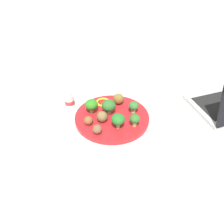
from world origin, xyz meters
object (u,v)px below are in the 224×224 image
object	(u,v)px
napkin	(171,157)
fork	(166,158)
meatball_far_rim	(88,120)
pepper_ring_front_right	(103,102)
yogurt_bottle	(69,101)
broccoli_floret_mid_right	(109,106)
plate	(112,118)
broccoli_floret_back_right	(118,119)
meatball_center	(102,117)
broccoli_floret_back_left	(134,106)
broccoli_floret_front_left	(91,105)
broccoli_floret_center	(135,119)
meatball_mid_left	(97,129)
knife	(171,152)
meatball_near_rim	(118,99)

from	to	relation	value
napkin	fork	xyz separation A→B (m)	(0.01, 0.02, 0.00)
meatball_far_rim	napkin	world-z (taller)	meatball_far_rim
pepper_ring_front_right	yogurt_bottle	world-z (taller)	yogurt_bottle
broccoli_floret_mid_right	meatball_far_rim	world-z (taller)	broccoli_floret_mid_right
broccoli_floret_mid_right	plate	bearing A→B (deg)	164.72
broccoli_floret_back_right	meatball_center	world-z (taller)	broccoli_floret_back_right
broccoli_floret_back_left	broccoli_floret_back_right	bearing A→B (deg)	95.18
plate	meatball_far_rim	world-z (taller)	meatball_far_rim
broccoli_floret_front_left	pepper_ring_front_right	distance (m)	0.08
broccoli_floret_mid_right	napkin	distance (m)	0.30
broccoli_floret_front_left	broccoli_floret_center	world-z (taller)	broccoli_floret_front_left
broccoli_floret_front_left	napkin	distance (m)	0.35
broccoli_floret_back_right	meatball_center	bearing A→B (deg)	6.77
meatball_far_rim	napkin	distance (m)	0.31
broccoli_floret_back_left	plate	bearing A→B (deg)	56.57
plate	meatball_center	size ratio (longest dim) A/B	6.87
meatball_center	napkin	bearing A→B (deg)	-177.53
broccoli_floret_back_right	napkin	bearing A→B (deg)	-178.89
plate	meatball_far_rim	size ratio (longest dim) A/B	8.66
meatball_mid_left	napkin	world-z (taller)	meatball_mid_left
broccoli_floret_back_left	meatball_mid_left	bearing A→B (deg)	80.90
meatball_center	broccoli_floret_back_left	bearing A→B (deg)	-116.51
plate	broccoli_floret_back_right	distance (m)	0.08
broccoli_floret_center	pepper_ring_front_right	bearing A→B (deg)	-10.86
broccoli_floret_center	plate	bearing A→B (deg)	4.90
knife	meatball_near_rim	bearing A→B (deg)	-17.91
napkin	knife	bearing A→B (deg)	-67.62
meatball_far_rim	broccoli_floret_front_left	bearing A→B (deg)	-56.89
broccoli_floret_front_left	plate	bearing A→B (deg)	-159.52
yogurt_bottle	broccoli_floret_back_right	bearing A→B (deg)	-177.95
meatball_near_rim	knife	distance (m)	0.31
meatball_center	knife	xyz separation A→B (m)	(-0.27, -0.03, -0.03)
broccoli_floret_mid_right	knife	distance (m)	0.29
broccoli_floret_back_left	broccoli_floret_center	size ratio (longest dim) A/B	0.94
broccoli_floret_mid_right	yogurt_bottle	xyz separation A→B (m)	(0.16, 0.05, -0.02)
napkin	yogurt_bottle	distance (m)	0.45
broccoli_floret_front_left	meatball_near_rim	xyz separation A→B (m)	(-0.04, -0.11, -0.01)
meatball_mid_left	fork	size ratio (longest dim) A/B	0.28
broccoli_floret_center	knife	xyz separation A→B (m)	(-0.17, 0.02, -0.04)
broccoli_floret_center	meatball_center	distance (m)	0.12
knife	meatball_mid_left	bearing A→B (deg)	20.13
fork	napkin	bearing A→B (deg)	-112.65
meatball_mid_left	napkin	bearing A→B (deg)	-164.04
broccoli_floret_back_right	knife	xyz separation A→B (m)	(-0.21, -0.02, -0.05)
broccoli_floret_front_left	meatball_mid_left	xyz separation A→B (m)	(-0.10, 0.08, -0.02)
broccoli_floret_mid_right	meatball_center	distance (m)	0.05
broccoli_floret_back_right	broccoli_floret_mid_right	bearing A→B (deg)	-28.45
broccoli_floret_back_left	meatball_near_rim	size ratio (longest dim) A/B	1.05
broccoli_floret_mid_right	broccoli_floret_center	world-z (taller)	broccoli_floret_mid_right
meatball_near_rim	plate	bearing A→B (deg)	112.31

